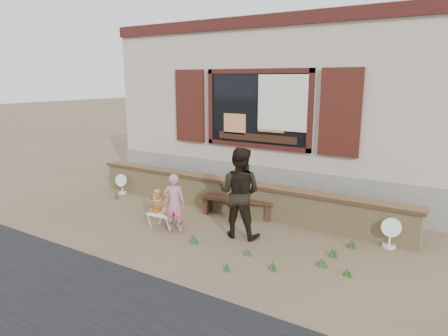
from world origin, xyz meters
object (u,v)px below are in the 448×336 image
Objects in this scene: bench at (238,203)px; teddy_bear_left at (157,200)px; adult at (239,192)px; teddy_bear_right at (170,203)px; child at (174,203)px; folding_chair at (164,213)px.

teddy_bear_left reaches higher than bench.
teddy_bear_left is 1.59m from adult.
adult is (1.52, 0.38, 0.29)m from teddy_bear_left.
bench is at bearing 54.70° from teddy_bear_right.
child reaches higher than teddy_bear_left.
folding_chair is 1.29× the size of teddy_bear_left.
child is (0.17, -0.10, 0.05)m from teddy_bear_right.
teddy_bear_right is (-0.70, -1.24, 0.22)m from bench.
teddy_bear_right is at bearing -52.99° from child.
teddy_bear_right is 0.20m from child.
teddy_bear_right reaches higher than bench.
teddy_bear_left is 0.37× the size of child.
teddy_bear_left reaches higher than teddy_bear_right.
teddy_bear_left is at bearing 180.00° from teddy_bear_right.
teddy_bear_left is 0.46m from child.
child is at bearing -20.44° from folding_chair.
child reaches higher than folding_chair.
folding_chair is 0.33× the size of adult.
bench is at bearing -67.69° from adult.
teddy_bear_right is at bearing -0.00° from folding_chair.
teddy_bear_right is 1.32m from adult.
child is (-0.53, -1.33, 0.26)m from bench.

